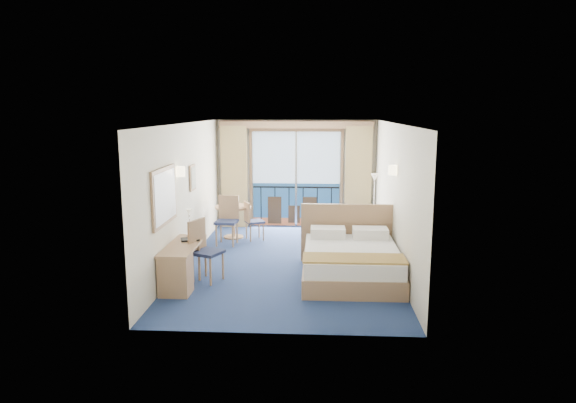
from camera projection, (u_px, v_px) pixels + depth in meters
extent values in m
plane|color=navy|center=(289.00, 262.00, 10.06)|extent=(6.50, 6.50, 0.00)
cube|color=silver|center=(296.00, 173.00, 13.03)|extent=(4.00, 0.02, 2.70)
cube|color=silver|center=(275.00, 236.00, 6.62)|extent=(4.00, 0.02, 2.70)
cube|color=silver|center=(186.00, 193.00, 9.94)|extent=(0.02, 6.50, 2.70)
cube|color=silver|center=(395.00, 195.00, 9.71)|extent=(0.02, 6.50, 2.70)
cube|color=silver|center=(289.00, 123.00, 9.58)|extent=(4.00, 6.50, 0.02)
cube|color=navy|center=(296.00, 204.00, 13.13)|extent=(2.20, 0.02, 1.08)
cube|color=#A2BBD5|center=(296.00, 157.00, 12.91)|extent=(2.20, 0.02, 1.32)
cube|color=#A15132|center=(296.00, 222.00, 13.21)|extent=(2.20, 0.02, 0.20)
cube|color=black|center=(296.00, 187.00, 13.04)|extent=(2.20, 0.02, 0.04)
cube|color=#9E7A55|center=(296.00, 129.00, 12.78)|extent=(2.36, 0.03, 0.12)
cube|color=#9E7A55|center=(251.00, 179.00, 13.07)|extent=(0.06, 0.03, 2.40)
cube|color=#9E7A55|center=(342.00, 180.00, 12.94)|extent=(0.06, 0.03, 2.40)
cube|color=silver|center=(296.00, 179.00, 13.00)|extent=(0.05, 0.02, 2.40)
cube|color=#332417|center=(310.00, 210.00, 13.13)|extent=(0.35, 0.02, 0.70)
cube|color=#332417|center=(275.00, 210.00, 13.18)|extent=(0.35, 0.02, 0.70)
cube|color=#332417|center=(294.00, 214.00, 13.17)|extent=(0.30, 0.02, 0.45)
cube|color=black|center=(261.00, 204.00, 13.18)|extent=(0.02, 0.01, 0.90)
cube|color=black|center=(275.00, 204.00, 13.16)|extent=(0.02, 0.01, 0.90)
cube|color=black|center=(289.00, 204.00, 13.13)|extent=(0.03, 0.01, 0.90)
cube|color=black|center=(303.00, 205.00, 13.11)|extent=(0.03, 0.01, 0.90)
cube|color=black|center=(317.00, 205.00, 13.09)|extent=(0.02, 0.01, 0.90)
cube|color=black|center=(331.00, 205.00, 13.07)|extent=(0.02, 0.01, 0.90)
cube|color=tan|center=(235.00, 177.00, 12.94)|extent=(0.65, 0.22, 2.55)
cube|color=tan|center=(358.00, 178.00, 12.76)|extent=(0.65, 0.22, 2.55)
cube|color=#9E7A55|center=(296.00, 125.00, 12.65)|extent=(3.80, 0.25, 0.18)
cube|color=#9E7A55|center=(164.00, 196.00, 8.43)|extent=(0.04, 1.25, 0.95)
cube|color=silver|center=(166.00, 196.00, 8.43)|extent=(0.01, 1.12, 0.82)
cube|color=#9E7A55|center=(193.00, 178.00, 10.33)|extent=(0.03, 0.42, 0.52)
cube|color=gray|center=(194.00, 178.00, 10.33)|extent=(0.01, 0.34, 0.44)
cylinder|color=#FCE8B0|center=(180.00, 172.00, 9.25)|extent=(0.18, 0.18, 0.18)
cylinder|color=#FCE8B0|center=(393.00, 170.00, 9.48)|extent=(0.18, 0.18, 0.18)
cube|color=#9E7A55|center=(351.00, 271.00, 9.01)|extent=(1.67, 2.09, 0.31)
cube|color=white|center=(351.00, 255.00, 8.96)|extent=(1.61, 2.03, 0.26)
cube|color=#AD8B43|center=(354.00, 258.00, 8.27)|extent=(1.65, 0.58, 0.03)
cube|color=white|center=(328.00, 232.00, 9.68)|extent=(0.65, 0.42, 0.19)
cube|color=white|center=(370.00, 233.00, 9.64)|extent=(0.65, 0.42, 0.19)
cube|color=#9E7A55|center=(348.00, 233.00, 10.02)|extent=(1.83, 0.06, 1.15)
cube|color=#A57857|center=(376.00, 241.00, 10.51)|extent=(0.46, 0.44, 0.60)
cube|color=silver|center=(376.00, 224.00, 10.47)|extent=(0.21, 0.17, 0.08)
imported|color=#424850|center=(364.00, 226.00, 11.72)|extent=(1.00, 0.99, 0.65)
cylinder|color=silver|center=(373.00, 234.00, 12.24)|extent=(0.20, 0.20, 0.03)
cylinder|color=silver|center=(374.00, 206.00, 12.12)|extent=(0.02, 0.02, 1.39)
cone|color=beige|center=(375.00, 177.00, 11.99)|extent=(0.19, 0.19, 0.17)
cube|color=#9E7A55|center=(183.00, 246.00, 8.72)|extent=(0.51, 1.48, 0.04)
cube|color=#A57857|center=(176.00, 275.00, 8.28)|extent=(0.48, 0.44, 0.66)
cylinder|color=#9E7A55|center=(174.00, 262.00, 8.97)|extent=(0.05, 0.05, 0.66)
cylinder|color=#9E7A55|center=(199.00, 262.00, 8.95)|extent=(0.05, 0.05, 0.66)
cylinder|color=#9E7A55|center=(181.00, 254.00, 9.47)|extent=(0.05, 0.05, 0.66)
cylinder|color=#9E7A55|center=(205.00, 254.00, 9.45)|extent=(0.05, 0.05, 0.66)
cube|color=#21294D|center=(208.00, 252.00, 8.90)|extent=(0.61, 0.61, 0.05)
cube|color=#9E7A55|center=(197.00, 235.00, 8.94)|extent=(0.23, 0.44, 0.55)
cylinder|color=#9E7A55|center=(210.00, 272.00, 8.70)|extent=(0.04, 0.04, 0.49)
cylinder|color=#9E7A55|center=(223.00, 266.00, 9.02)|extent=(0.04, 0.04, 0.49)
cylinder|color=#9E7A55|center=(193.00, 269.00, 8.86)|extent=(0.04, 0.04, 0.49)
cylinder|color=#9E7A55|center=(206.00, 263.00, 9.19)|extent=(0.04, 0.04, 0.49)
cube|color=black|center=(190.00, 239.00, 9.00)|extent=(0.38, 0.32, 0.03)
cylinder|color=silver|center=(190.00, 235.00, 9.25)|extent=(0.13, 0.13, 0.02)
cylinder|color=silver|center=(189.00, 224.00, 9.22)|extent=(0.02, 0.02, 0.43)
cone|color=beige|center=(189.00, 212.00, 9.18)|extent=(0.12, 0.12, 0.11)
cylinder|color=#9E7A55|center=(233.00, 207.00, 11.86)|extent=(0.83, 0.83, 0.04)
cylinder|color=#9E7A55|center=(233.00, 222.00, 11.93)|extent=(0.08, 0.08, 0.73)
cylinder|color=#9E7A55|center=(234.00, 237.00, 11.99)|extent=(0.46, 0.46, 0.03)
cube|color=#21294D|center=(255.00, 222.00, 11.72)|extent=(0.51, 0.51, 0.05)
cube|color=#9E7A55|center=(247.00, 212.00, 11.62)|extent=(0.19, 0.36, 0.45)
cylinder|color=#9E7A55|center=(263.00, 232.00, 11.68)|extent=(0.03, 0.03, 0.41)
cylinder|color=#9E7A55|center=(259.00, 229.00, 11.96)|extent=(0.03, 0.03, 0.41)
cylinder|color=#9E7A55|center=(250.00, 233.00, 11.57)|extent=(0.03, 0.03, 0.41)
cylinder|color=#9E7A55|center=(246.00, 230.00, 11.85)|extent=(0.03, 0.03, 0.41)
cube|color=#21294D|center=(227.00, 222.00, 11.28)|extent=(0.50, 0.50, 0.05)
cube|color=#9E7A55|center=(229.00, 207.00, 11.44)|extent=(0.46, 0.08, 0.55)
cylinder|color=#9E7A55|center=(216.00, 235.00, 11.17)|extent=(0.04, 0.04, 0.49)
cylinder|color=#9E7A55|center=(233.00, 236.00, 11.12)|extent=(0.04, 0.04, 0.49)
cylinder|color=#9E7A55|center=(221.00, 231.00, 11.53)|extent=(0.04, 0.04, 0.49)
cylinder|color=#9E7A55|center=(237.00, 232.00, 11.48)|extent=(0.04, 0.04, 0.49)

